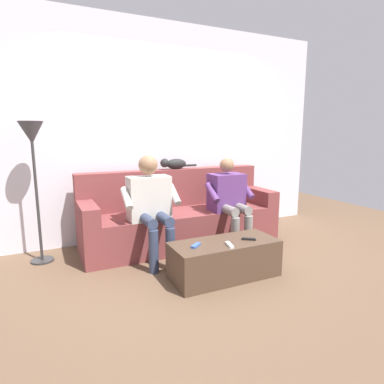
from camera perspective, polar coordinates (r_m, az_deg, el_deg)
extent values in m
plane|color=brown|center=(3.59, 2.72, -12.47)|extent=(8.00, 8.00, 0.00)
cube|color=silver|center=(4.43, -4.77, 10.41)|extent=(4.77, 0.06, 2.79)
cube|color=brown|center=(4.02, -1.29, -6.55)|extent=(2.07, 0.57, 0.44)
cube|color=brown|center=(4.29, -3.37, -2.13)|extent=(2.44, 0.19, 0.93)
cube|color=brown|center=(4.55, 11.80, -3.47)|extent=(0.18, 0.57, 0.64)
cube|color=brown|center=(3.70, -17.59, -6.98)|extent=(0.18, 0.57, 0.64)
cube|color=#4C3828|center=(3.24, 5.70, -11.66)|extent=(1.05, 0.45, 0.36)
cube|color=#5B3370|center=(4.01, 6.06, -0.02)|extent=(0.41, 0.28, 0.45)
sphere|color=#936B4C|center=(3.97, 6.15, 4.73)|extent=(0.17, 0.17, 0.17)
cylinder|color=gray|center=(3.95, 8.46, -2.79)|extent=(0.11, 0.35, 0.11)
cylinder|color=gray|center=(3.86, 6.23, -3.07)|extent=(0.11, 0.35, 0.11)
cylinder|color=gray|center=(3.88, 9.81, -7.30)|extent=(0.10, 0.10, 0.44)
cylinder|color=gray|center=(3.79, 7.56, -7.70)|extent=(0.10, 0.10, 0.44)
cylinder|color=#5B3370|center=(4.08, 9.57, 0.43)|extent=(0.08, 0.27, 0.22)
cylinder|color=#5B3370|center=(3.82, 3.57, -0.10)|extent=(0.08, 0.27, 0.22)
cube|color=beige|center=(3.58, -7.58, -1.08)|extent=(0.45, 0.24, 0.48)
sphere|color=#936B4C|center=(3.53, -7.72, 4.74)|extent=(0.21, 0.21, 0.21)
cylinder|color=#333D56|center=(3.47, -5.07, -4.57)|extent=(0.11, 0.40, 0.11)
cylinder|color=#333D56|center=(3.42, -7.92, -4.88)|extent=(0.11, 0.40, 0.11)
cylinder|color=#333D56|center=(3.38, -3.80, -9.91)|extent=(0.10, 0.10, 0.44)
cylinder|color=#333D56|center=(3.32, -6.74, -10.33)|extent=(0.10, 0.10, 0.44)
cylinder|color=beige|center=(3.59, -3.17, -0.41)|extent=(0.08, 0.27, 0.22)
cylinder|color=beige|center=(3.43, -11.40, -1.11)|extent=(0.08, 0.27, 0.22)
ellipsoid|color=black|center=(4.23, -2.80, 4.95)|extent=(0.27, 0.12, 0.13)
sphere|color=black|center=(4.17, -4.83, 5.09)|extent=(0.11, 0.11, 0.11)
cone|color=black|center=(4.20, -4.90, 5.73)|extent=(0.04, 0.04, 0.03)
cone|color=black|center=(4.14, -4.63, 5.68)|extent=(0.04, 0.04, 0.03)
cylinder|color=black|center=(4.31, -0.37, 4.71)|extent=(0.18, 0.03, 0.03)
cube|color=white|center=(3.06, 6.59, -9.20)|extent=(0.07, 0.15, 0.02)
cube|color=#3860B7|center=(3.03, 0.66, -9.35)|extent=(0.13, 0.11, 0.02)
cube|color=black|center=(3.25, 9.92, -8.12)|extent=(0.13, 0.11, 0.02)
cylinder|color=#2D2D2D|center=(4.00, -24.76, -10.82)|extent=(0.24, 0.24, 0.02)
cylinder|color=#333333|center=(3.82, -25.52, -1.33)|extent=(0.03, 0.03, 1.37)
cone|color=#4C4C51|center=(3.75, -26.37, 9.30)|extent=(0.25, 0.25, 0.23)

